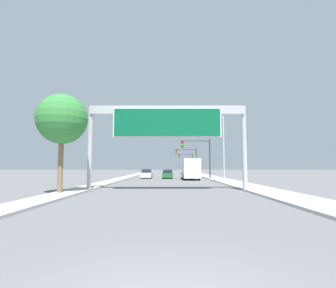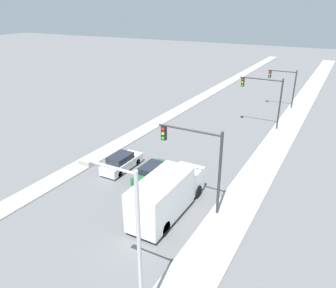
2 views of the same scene
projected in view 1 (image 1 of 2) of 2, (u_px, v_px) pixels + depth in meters
name	position (u px, v px, depth m)	size (l,w,h in m)	color
sidewalk_right	(200.00, 174.00, 63.38)	(3.00, 120.00, 0.15)	#B2B2B2
median_strip_left	(138.00, 174.00, 63.41)	(2.00, 120.00, 0.15)	#B2B2B2
sign_gantry	(168.00, 121.00, 21.89)	(13.29, 0.73, 7.08)	#B2B2B7
car_far_left	(168.00, 174.00, 43.75)	(1.71, 4.42, 1.44)	#1E662D
car_far_right	(147.00, 174.00, 43.95)	(1.71, 4.49, 1.52)	silver
truck_box_primary	(191.00, 169.00, 39.98)	(2.40, 7.86, 3.13)	white
traffic_light_near_intersection	(201.00, 152.00, 41.82)	(4.86, 0.32, 6.38)	#2D2D30
traffic_light_mid_block	(190.00, 157.00, 61.74)	(5.19, 0.32, 6.25)	#2D2D30
traffic_light_far_intersection	(188.00, 160.00, 71.66)	(4.05, 0.32, 5.61)	#2D2D30
palm_tree_foreground	(63.00, 120.00, 19.13)	(3.64, 3.64, 7.28)	brown
street_lamp_right	(221.00, 142.00, 31.87)	(2.92, 0.28, 8.18)	#B2B2B7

